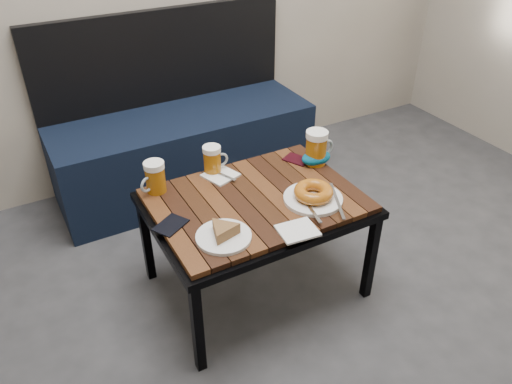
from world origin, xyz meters
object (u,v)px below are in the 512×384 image
cafe_table (256,207)px  beer_mug_left (155,177)px  bench (182,143)px  plate_pie (223,233)px  passport_burgundy (297,159)px  beer_mug_right (317,147)px  plate_bagel (313,195)px  beer_mug_centre (213,160)px  passport_navy (171,225)px  knit_pouch (316,158)px

cafe_table → beer_mug_left: size_ratio=6.36×
bench → plate_pie: (-0.27, -1.10, 0.22)m
cafe_table → passport_burgundy: bearing=30.0°
beer_mug_right → plate_bagel: (-0.18, -0.24, -0.05)m
beer_mug_centre → plate_bagel: size_ratio=0.42×
cafe_table → plate_pie: plate_pie is taller
bench → passport_navy: 1.04m
beer_mug_centre → passport_burgundy: bearing=-12.9°
passport_burgundy → passport_navy: bearing=168.5°
beer_mug_right → knit_pouch: (-0.00, -0.01, -0.05)m
bench → beer_mug_centre: size_ratio=11.34×
bench → knit_pouch: 0.91m
knit_pouch → beer_mug_left: bearing=169.4°
cafe_table → beer_mug_right: beer_mug_right is taller
beer_mug_left → passport_burgundy: bearing=149.9°
cafe_table → plate_bagel: (0.19, -0.12, 0.07)m
knit_pouch → bench: bearing=110.9°
beer_mug_right → passport_navy: (-0.72, -0.12, -0.07)m
beer_mug_centre → plate_bagel: (0.25, -0.38, -0.04)m
cafe_table → beer_mug_centre: beer_mug_centre is taller
knit_pouch → plate_bagel: bearing=-126.7°
bench → cafe_table: 0.95m
cafe_table → passport_navy: size_ratio=7.07×
beer_mug_right → plate_pie: beer_mug_right is taller
plate_bagel → passport_burgundy: plate_bagel is taller
beer_mug_centre → plate_pie: 0.46m
beer_mug_left → passport_navy: bearing=57.9°
passport_navy → cafe_table: bearing=60.5°
beer_mug_left → beer_mug_right: size_ratio=0.86×
plate_pie → passport_burgundy: (0.53, 0.34, -0.02)m
beer_mug_left → passport_burgundy: beer_mug_left is taller
cafe_table → plate_pie: size_ratio=4.22×
beer_mug_right → plate_bagel: bearing=-127.2°
bench → plate_bagel: size_ratio=4.73×
beer_mug_centre → plate_bagel: beer_mug_centre is taller
passport_navy → passport_burgundy: (0.66, 0.18, -0.00)m
bench → beer_mug_centre: (-0.11, -0.67, 0.26)m
beer_mug_right → knit_pouch: 0.05m
beer_mug_right → passport_burgundy: (-0.06, 0.06, -0.07)m
cafe_table → beer_mug_centre: size_ratio=6.80×
plate_bagel → beer_mug_left: bearing=145.1°
plate_pie → knit_pouch: 0.64m
bench → passport_burgundy: bearing=-71.1°
bench → beer_mug_left: bearing=-118.2°
plate_pie → passport_navy: (-0.14, 0.16, -0.02)m
bench → cafe_table: bench is taller
passport_burgundy → beer_mug_centre: bearing=140.2°
plate_bagel → passport_burgundy: size_ratio=2.71×
bench → beer_mug_right: (0.32, -0.82, 0.28)m
plate_pie → beer_mug_right: bearing=25.5°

